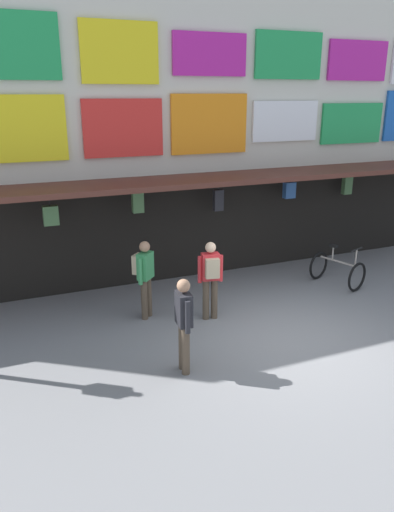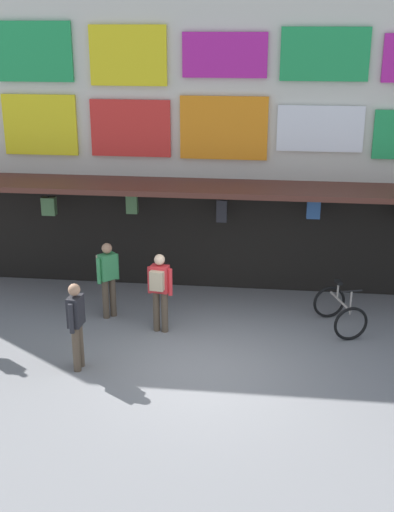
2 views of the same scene
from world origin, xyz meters
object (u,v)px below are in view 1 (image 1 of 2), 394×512
(bicycle_parked, at_px, (337,270))
(pedestrian_in_purple, at_px, (184,321))
(pedestrian_in_black, at_px, (211,275))
(pedestrian_in_red, at_px, (145,274))

(bicycle_parked, height_order, pedestrian_in_purple, pedestrian_in_purple)
(bicycle_parked, distance_m, pedestrian_in_purple, 5.43)
(bicycle_parked, xyz_separation_m, pedestrian_in_black, (-3.67, -0.58, 0.59))
(bicycle_parked, xyz_separation_m, pedestrian_in_purple, (-4.90, -2.27, 0.55))
(pedestrian_in_purple, bearing_deg, pedestrian_in_red, 90.00)
(bicycle_parked, bearing_deg, pedestrian_in_purple, -155.13)
(pedestrian_in_red, height_order, pedestrian_in_purple, same)
(bicycle_parked, xyz_separation_m, pedestrian_in_red, (-4.90, 0.02, 0.59))
(pedestrian_in_black, bearing_deg, pedestrian_in_red, 154.05)
(pedestrian_in_purple, bearing_deg, pedestrian_in_black, 54.04)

